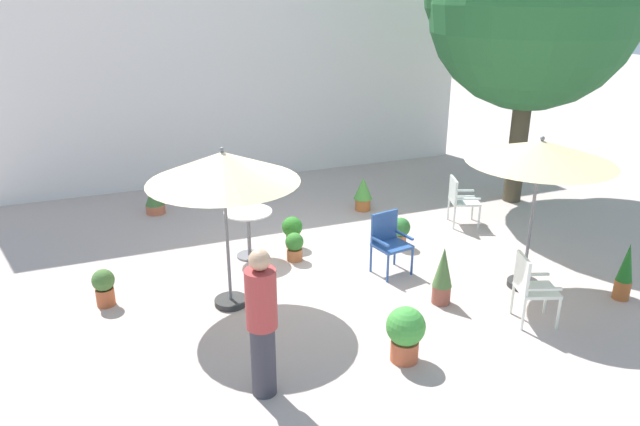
{
  "coord_description": "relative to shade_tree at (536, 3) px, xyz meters",
  "views": [
    {
      "loc": [
        -3.19,
        -7.85,
        4.01
      ],
      "look_at": [
        0.0,
        0.06,
        0.76
      ],
      "focal_mm": 33.4,
      "sensor_mm": 36.0,
      "label": 1
    }
  ],
  "objects": [
    {
      "name": "potted_plant_2",
      "position": [
        -1.31,
        -3.89,
        -3.34
      ],
      "size": [
        0.22,
        0.22,
        0.82
      ],
      "color": "#AC5B2B",
      "rests_on": "ground"
    },
    {
      "name": "potted_plant_4",
      "position": [
        -7.88,
        -1.43,
        -3.46
      ],
      "size": [
        0.3,
        0.3,
        0.52
      ],
      "color": "#B55632",
      "rests_on": "ground"
    },
    {
      "name": "cafe_table_0",
      "position": [
        -5.66,
        -0.66,
        -3.21
      ],
      "size": [
        0.75,
        0.75,
        0.77
      ],
      "color": "white",
      "rests_on": "ground"
    },
    {
      "name": "patio_chair_2",
      "position": [
        -1.8,
        -0.74,
        -3.24
      ],
      "size": [
        0.62,
        0.63,
        0.87
      ],
      "color": "silver",
      "rests_on": "ground"
    },
    {
      "name": "potted_plant_5",
      "position": [
        -5.05,
        -1.05,
        -3.51
      ],
      "size": [
        0.29,
        0.29,
        0.45
      ],
      "color": "#B36439",
      "rests_on": "ground"
    },
    {
      "name": "patio_umbrella_1",
      "position": [
        -2.31,
        -3.1,
        -1.79
      ],
      "size": [
        1.95,
        1.95,
        2.19
      ],
      "color": "#2D2D2D",
      "rests_on": "ground"
    },
    {
      "name": "shade_tree",
      "position": [
        0.0,
        0.0,
        0.0
      ],
      "size": [
        3.97,
        3.78,
        5.61
      ],
      "color": "#48402D",
      "rests_on": "ground"
    },
    {
      "name": "ground_plane",
      "position": [
        -4.65,
        -1.2,
        -3.74
      ],
      "size": [
        60.0,
        60.0,
        0.0
      ],
      "primitive_type": "plane",
      "color": "#BAA49C"
    },
    {
      "name": "villa_facade",
      "position": [
        -4.65,
        3.54,
        -1.25
      ],
      "size": [
        10.57,
        0.3,
        5.0
      ],
      "primitive_type": "cube",
      "color": "silver",
      "rests_on": "ground"
    },
    {
      "name": "patio_umbrella_0",
      "position": [
        -6.31,
        -2.04,
        -1.84
      ],
      "size": [
        1.93,
        1.93,
        2.18
      ],
      "color": "#2D2D2D",
      "rests_on": "ground"
    },
    {
      "name": "patio_chair_1",
      "position": [
        -2.91,
        -3.89,
        -3.22
      ],
      "size": [
        0.6,
        0.57,
        0.91
      ],
      "color": "white",
      "rests_on": "ground"
    },
    {
      "name": "standing_person",
      "position": [
        -6.44,
        -4.0,
        -2.89
      ],
      "size": [
        0.36,
        0.36,
        1.65
      ],
      "color": "#33333D",
      "rests_on": "ground"
    },
    {
      "name": "potted_plant_1",
      "position": [
        -3.08,
        0.57,
        -3.4
      ],
      "size": [
        0.35,
        0.35,
        0.65
      ],
      "color": "#B5622F",
      "rests_on": "ground"
    },
    {
      "name": "patio_chair_0",
      "position": [
        -3.88,
        -1.94,
        -3.22
      ],
      "size": [
        0.56,
        0.52,
        0.91
      ],
      "color": "#2B5193",
      "rests_on": "ground"
    },
    {
      "name": "potted_plant_7",
      "position": [
        -4.78,
        -4.04,
        -3.37
      ],
      "size": [
        0.45,
        0.45,
        0.67
      ],
      "color": "#BF5B39",
      "rests_on": "ground"
    },
    {
      "name": "potted_plant_0",
      "position": [
        -3.67,
        -3.07,
        -3.33
      ],
      "size": [
        0.27,
        0.27,
        0.82
      ],
      "color": "brown",
      "rests_on": "ground"
    },
    {
      "name": "potted_plant_8",
      "position": [
        -6.79,
        1.88,
        -3.45
      ],
      "size": [
        0.35,
        0.35,
        0.59
      ],
      "color": "#C16544",
      "rests_on": "ground"
    },
    {
      "name": "potted_plant_3",
      "position": [
        -4.92,
        -0.57,
        -3.43
      ],
      "size": [
        0.34,
        0.35,
        0.53
      ],
      "color": "#96483B",
      "rests_on": "ground"
    },
    {
      "name": "potted_plant_6",
      "position": [
        -3.26,
        -1.21,
        -3.46
      ],
      "size": [
        0.32,
        0.32,
        0.5
      ],
      "color": "#C76F3F",
      "rests_on": "ground"
    }
  ]
}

